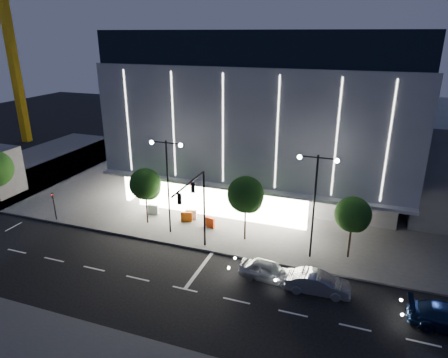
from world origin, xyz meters
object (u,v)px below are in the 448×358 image
ped_signal_far (54,203)px  car_second (318,283)px  barrier_a (186,217)px  barrier_d (191,215)px  street_lamp_west (168,174)px  tree_right (353,216)px  tree_mid (246,197)px  street_lamp_east (315,192)px  barrier_b (153,210)px  tree_left (146,186)px  barrier_c (210,222)px  car_lead (268,271)px  tower_crane (10,14)px  traffic_mast (197,200)px

ped_signal_far → car_second: ped_signal_far is taller
barrier_a → barrier_d: 0.67m
street_lamp_west → tree_right: 16.19m
street_lamp_west → tree_mid: size_ratio=1.46×
street_lamp_east → barrier_b: size_ratio=8.18×
tree_left → barrier_b: 3.90m
street_lamp_east → barrier_a: street_lamp_east is taller
tree_mid → barrier_c: tree_mid is taller
tree_right → car_lead: tree_right is taller
street_lamp_west → barrier_b: bearing=139.7°
car_lead → barrier_c: bearing=53.0°
barrier_b → tower_crane: bearing=150.3°
street_lamp_east → tree_right: (3.03, 1.02, -2.07)m
car_second → barrier_d: (-13.49, 7.69, -0.12)m
ped_signal_far → tree_mid: tree_mid is taller
ped_signal_far → barrier_a: size_ratio=2.73×
ped_signal_far → car_lead: ped_signal_far is taller
street_lamp_east → tower_crane: size_ratio=0.28×
traffic_mast → car_lead: 7.87m
street_lamp_west → tree_left: bearing=161.1°
street_lamp_east → barrier_a: (-12.49, 2.49, -5.31)m
tree_left → ped_signal_far: bearing=-164.4°
traffic_mast → tree_left: bearing=152.2°
traffic_mast → street_lamp_west: 4.89m
tower_crane → tree_mid: bearing=-25.0°
traffic_mast → barrier_d: 7.97m
ped_signal_far → car_second: 26.40m
tower_crane → ped_signal_far: bearing=-42.2°
traffic_mast → ped_signal_far: (-16.00, 1.16, -3.14)m
tree_mid → car_second: tree_mid is taller
tree_right → tree_mid: bearing=180.0°
tree_mid → barrier_b: tree_mid is taller
barrier_a → barrier_b: size_ratio=1.00×
traffic_mast → street_lamp_east: size_ratio=0.79×
tower_crane → car_second: tower_crane is taller
tree_left → car_second: (17.17, -5.58, -3.27)m
car_second → tower_crane: bearing=60.4°
barrier_a → barrier_c: (2.60, -0.35, 0.00)m
street_lamp_east → car_second: bearing=-75.3°
street_lamp_west → ped_signal_far: (-12.00, -1.50, -4.07)m
tree_right → barrier_c: (-12.91, 1.12, -3.23)m
traffic_mast → car_second: (10.20, -1.90, -4.26)m
tree_mid → barrier_d: 7.61m
traffic_mast → tower_crane: bearing=149.5°
ped_signal_far → barrier_d: 13.58m
tree_right → barrier_c: 13.36m
barrier_b → barrier_c: size_ratio=1.00×
tree_left → barrier_c: 7.05m
street_lamp_east → street_lamp_west: bearing=180.0°
tree_mid → barrier_b: (-10.46, 1.89, -3.68)m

